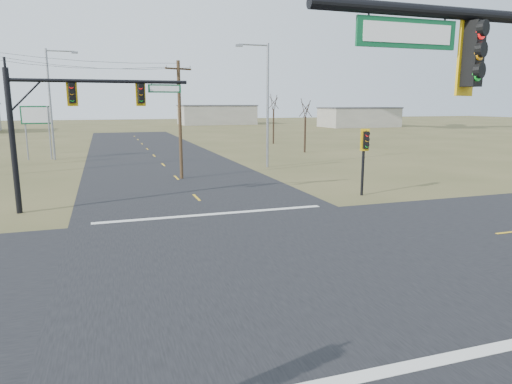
# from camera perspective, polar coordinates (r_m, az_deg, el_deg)

# --- Properties ---
(ground) EXTENTS (320.00, 320.00, 0.00)m
(ground) POSITION_cam_1_polar(r_m,az_deg,el_deg) (16.86, 0.57, -8.64)
(ground) COLOR brown
(ground) RESTS_ON ground
(road_ew) EXTENTS (160.00, 14.00, 0.02)m
(road_ew) POSITION_cam_1_polar(r_m,az_deg,el_deg) (16.85, 0.57, -8.61)
(road_ew) COLOR black
(road_ew) RESTS_ON ground
(road_ns) EXTENTS (14.00, 160.00, 0.02)m
(road_ns) POSITION_cam_1_polar(r_m,az_deg,el_deg) (16.85, 0.58, -8.60)
(road_ns) COLOR black
(road_ns) RESTS_ON ground
(stop_bar_near) EXTENTS (12.00, 0.40, 0.01)m
(stop_bar_near) POSITION_cam_1_polar(r_m,az_deg,el_deg) (10.72, 14.73, -21.10)
(stop_bar_near) COLOR silver
(stop_bar_near) RESTS_ON road_ns
(stop_bar_far) EXTENTS (12.00, 0.40, 0.01)m
(stop_bar_far) POSITION_cam_1_polar(r_m,az_deg,el_deg) (23.77, -5.34, -2.76)
(stop_bar_far) COLOR silver
(stop_bar_far) RESTS_ON road_ns
(mast_arm_far) EXTENTS (9.17, 0.54, 7.43)m
(mast_arm_far) POSITION_cam_1_polar(r_m,az_deg,el_deg) (26.15, -22.13, 9.51)
(mast_arm_far) COLOR black
(mast_arm_far) RESTS_ON ground
(pedestal_signal_ne) EXTENTS (0.65, 0.55, 4.18)m
(pedestal_signal_ne) POSITION_cam_1_polar(r_m,az_deg,el_deg) (28.87, 13.47, 5.55)
(pedestal_signal_ne) COLOR black
(pedestal_signal_ne) RESTS_ON ground
(utility_pole_near) EXTENTS (2.04, 0.89, 8.77)m
(utility_pole_near) POSITION_cam_1_polar(r_m,az_deg,el_deg) (34.99, -9.50, 9.07)
(utility_pole_near) COLOR #4A351F
(utility_pole_near) RESTS_ON ground
(highway_sign) EXTENTS (2.90, 0.29, 5.44)m
(highway_sign) POSITION_cam_1_polar(r_m,az_deg,el_deg) (51.58, -25.71, 7.96)
(highway_sign) COLOR gray
(highway_sign) RESTS_ON ground
(streetlight_a) EXTENTS (3.01, 0.35, 10.79)m
(streetlight_a) POSITION_cam_1_polar(r_m,az_deg,el_deg) (40.95, 1.15, 11.55)
(streetlight_a) COLOR gray
(streetlight_a) RESTS_ON ground
(streetlight_c) EXTENTS (3.05, 0.32, 10.97)m
(streetlight_c) POSITION_cam_1_polar(r_m,az_deg,el_deg) (50.74, -24.10, 10.62)
(streetlight_c) COLOR gray
(streetlight_c) RESTS_ON ground
(bare_tree_c) EXTENTS (2.87, 2.87, 6.61)m
(bare_tree_c) POSITION_cam_1_polar(r_m,az_deg,el_deg) (54.10, 6.21, 10.42)
(bare_tree_c) COLOR black
(bare_tree_c) RESTS_ON ground
(bare_tree_d) EXTENTS (3.22, 3.22, 7.40)m
(bare_tree_d) POSITION_cam_1_polar(r_m,az_deg,el_deg) (65.61, 2.22, 11.24)
(bare_tree_d) COLOR black
(bare_tree_d) RESTS_ON ground
(warehouse_mid) EXTENTS (20.00, 12.00, 5.00)m
(warehouse_mid) POSITION_cam_1_polar(r_m,az_deg,el_deg) (128.64, -4.96, 9.55)
(warehouse_mid) COLOR #A49F91
(warehouse_mid) RESTS_ON ground
(warehouse_right) EXTENTS (18.00, 10.00, 4.50)m
(warehouse_right) POSITION_cam_1_polar(r_m,az_deg,el_deg) (116.77, 12.73, 9.06)
(warehouse_right) COLOR #A49F91
(warehouse_right) RESTS_ON ground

